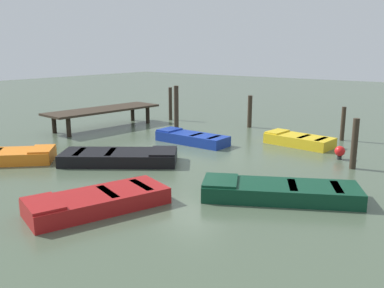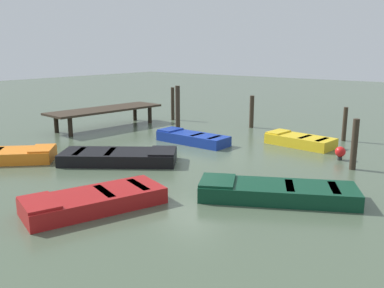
{
  "view_description": "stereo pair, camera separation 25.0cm",
  "coord_description": "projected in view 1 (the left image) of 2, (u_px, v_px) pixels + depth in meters",
  "views": [
    {
      "loc": [
        -11.98,
        -9.0,
        3.8
      ],
      "look_at": [
        0.0,
        0.0,
        0.35
      ],
      "focal_mm": 38.91,
      "sensor_mm": 36.0,
      "label": 1
    },
    {
      "loc": [
        -11.82,
        -9.2,
        3.8
      ],
      "look_at": [
        0.0,
        0.0,
        0.35
      ],
      "focal_mm": 38.91,
      "sensor_mm": 36.0,
      "label": 2
    }
  ],
  "objects": [
    {
      "name": "mooring_piling_far_right",
      "position": [
        170.0,
        104.0,
        22.48
      ],
      "size": [
        0.19,
        0.19,
        1.76
      ],
      "primitive_type": "cylinder",
      "color": "#33281E",
      "rests_on": "ground_plane"
    },
    {
      "name": "mooring_piling_mid_left",
      "position": [
        354.0,
        144.0,
        13.29
      ],
      "size": [
        0.2,
        0.2,
        1.65
      ],
      "primitive_type": "cylinder",
      "color": "#33281E",
      "rests_on": "ground_plane"
    },
    {
      "name": "ground_plane",
      "position": [
        192.0,
        153.0,
        15.45
      ],
      "size": [
        80.0,
        80.0,
        0.0
      ],
      "primitive_type": "plane",
      "color": "#475642"
    },
    {
      "name": "mooring_piling_far_left",
      "position": [
        176.0,
        110.0,
        18.89
      ],
      "size": [
        0.21,
        0.21,
        2.17
      ],
      "primitive_type": "cylinder",
      "color": "#33281E",
      "rests_on": "ground_plane"
    },
    {
      "name": "rowboat_black",
      "position": [
        120.0,
        157.0,
        14.07
      ],
      "size": [
        3.45,
        3.98,
        0.46
      ],
      "rotation": [
        0.0,
        0.0,
        5.34
      ],
      "color": "black",
      "rests_on": "ground_plane"
    },
    {
      "name": "rowboat_blue",
      "position": [
        192.0,
        138.0,
        17.04
      ],
      "size": [
        1.07,
        3.12,
        0.46
      ],
      "rotation": [
        0.0,
        0.0,
        1.56
      ],
      "color": "navy",
      "rests_on": "ground_plane"
    },
    {
      "name": "mooring_piling_near_left",
      "position": [
        343.0,
        124.0,
        17.46
      ],
      "size": [
        0.18,
        0.18,
        1.43
      ],
      "primitive_type": "cylinder",
      "color": "#33281E",
      "rests_on": "ground_plane"
    },
    {
      "name": "rowboat_orange",
      "position": [
        5.0,
        156.0,
        14.18
      ],
      "size": [
        3.2,
        3.23,
        0.46
      ],
      "rotation": [
        0.0,
        0.0,
        5.49
      ],
      "color": "orange",
      "rests_on": "ground_plane"
    },
    {
      "name": "rowboat_yellow",
      "position": [
        299.0,
        140.0,
        16.67
      ],
      "size": [
        1.43,
        2.73,
        0.46
      ],
      "rotation": [
        0.0,
        0.0,
        1.47
      ],
      "color": "gold",
      "rests_on": "ground_plane"
    },
    {
      "name": "marker_buoy",
      "position": [
        340.0,
        151.0,
        14.53
      ],
      "size": [
        0.36,
        0.36,
        0.48
      ],
      "color": "#262626",
      "rests_on": "ground_plane"
    },
    {
      "name": "dock_segment",
      "position": [
        103.0,
        111.0,
        20.21
      ],
      "size": [
        5.93,
        2.28,
        0.95
      ],
      "rotation": [
        0.0,
        0.0,
        -0.09
      ],
      "color": "#33281E",
      "rests_on": "ground_plane"
    },
    {
      "name": "rowboat_red",
      "position": [
        97.0,
        201.0,
        10.01
      ],
      "size": [
        3.58,
        2.33,
        0.46
      ],
      "rotation": [
        0.0,
        0.0,
        2.82
      ],
      "color": "maroon",
      "rests_on": "ground_plane"
    },
    {
      "name": "rowboat_dark_green",
      "position": [
        279.0,
        191.0,
        10.71
      ],
      "size": [
        3.01,
        4.09,
        0.46
      ],
      "rotation": [
        0.0,
        0.0,
        2.07
      ],
      "color": "#0C3823",
      "rests_on": "ground_plane"
    },
    {
      "name": "mooring_piling_center",
      "position": [
        250.0,
        112.0,
        20.37
      ],
      "size": [
        0.21,
        0.21,
        1.57
      ],
      "primitive_type": "cylinder",
      "color": "#33281E",
      "rests_on": "ground_plane"
    }
  ]
}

